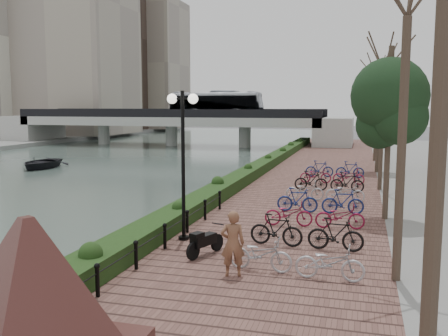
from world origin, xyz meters
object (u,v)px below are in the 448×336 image
at_px(granite_monument, 30,291).
at_px(lamppost, 183,133).
at_px(motorcycle, 205,241).
at_px(pedestrian, 233,243).
at_px(boat, 41,163).

relative_size(granite_monument, lamppost, 0.90).
relative_size(granite_monument, motorcycle, 3.14).
height_order(lamppost, pedestrian, lamppost).
height_order(motorcycle, pedestrian, pedestrian).
bearing_deg(boat, pedestrian, -49.48).
bearing_deg(lamppost, boat, 135.56).
distance_m(granite_monument, pedestrian, 5.60).
bearing_deg(lamppost, pedestrian, -50.83).
distance_m(motorcycle, boat, 27.41).
height_order(granite_monument, pedestrian, granite_monument).
xyz_separation_m(granite_monument, boat, (-18.52, 26.00, -1.32)).
relative_size(granite_monument, boat, 1.00).
bearing_deg(motorcycle, lamppost, 150.17).
distance_m(pedestrian, boat, 29.32).
bearing_deg(pedestrian, lamppost, -69.16).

